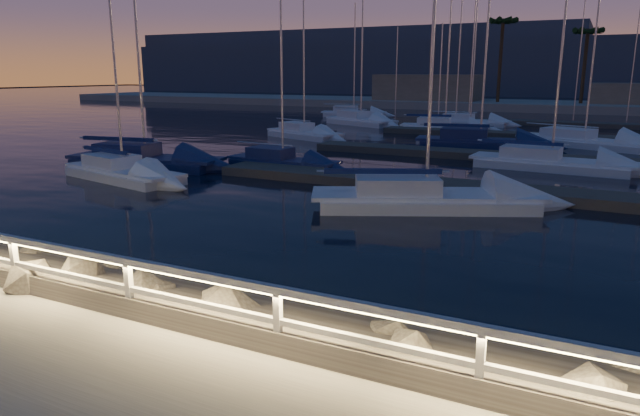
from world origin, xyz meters
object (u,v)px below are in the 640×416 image
(guard_rail, at_px, (219,292))
(sailboat_g, at_px, (547,161))
(sailboat_a, at_px, (280,161))
(sailboat_b, at_px, (121,171))
(sailboat_e, at_px, (303,132))
(sailboat_c, at_px, (420,196))
(sailboat_l, at_px, (581,140))
(sailboat_f, at_px, (142,159))
(sailboat_i, at_px, (359,120))
(sailboat_j, at_px, (477,141))
(sailboat_m, at_px, (352,113))
(sailboat_k, at_px, (466,121))
(sailboat_n, at_px, (443,126))

(guard_rail, xyz_separation_m, sailboat_g, (2.72, 23.70, -0.96))
(sailboat_a, distance_m, sailboat_b, 7.72)
(sailboat_e, height_order, sailboat_g, sailboat_g)
(sailboat_c, height_order, sailboat_l, sailboat_l)
(sailboat_f, bearing_deg, sailboat_l, 35.06)
(sailboat_i, xyz_separation_m, sailboat_l, (19.28, -8.36, -0.04))
(sailboat_j, xyz_separation_m, sailboat_m, (-17.93, 21.14, -0.01))
(sailboat_c, relative_size, sailboat_k, 1.12)
(sailboat_n, bearing_deg, sailboat_i, 156.50)
(sailboat_e, bearing_deg, sailboat_f, -73.16)
(sailboat_e, xyz_separation_m, sailboat_g, (17.70, -6.99, -0.01))
(sailboat_b, bearing_deg, sailboat_m, 110.48)
(sailboat_b, height_order, sailboat_k, sailboat_k)
(sailboat_j, height_order, sailboat_l, sailboat_l)
(sailboat_c, relative_size, sailboat_g, 1.05)
(sailboat_m, bearing_deg, sailboat_b, -96.16)
(guard_rail, height_order, sailboat_j, sailboat_j)
(sailboat_i, bearing_deg, sailboat_m, 141.56)
(sailboat_f, bearing_deg, sailboat_g, 15.51)
(sailboat_f, distance_m, sailboat_i, 27.78)
(sailboat_c, bearing_deg, sailboat_g, 48.82)
(sailboat_j, relative_size, sailboat_l, 0.95)
(sailboat_e, relative_size, sailboat_n, 0.93)
(sailboat_e, xyz_separation_m, sailboat_j, (12.78, 0.04, 0.03))
(guard_rail, bearing_deg, sailboat_c, 92.37)
(sailboat_g, height_order, sailboat_n, sailboat_g)
(sailboat_l, bearing_deg, sailboat_f, -113.99)
(sailboat_k, relative_size, sailboat_l, 0.85)
(guard_rail, xyz_separation_m, sailboat_e, (-14.98, 30.69, -0.95))
(sailboat_e, bearing_deg, sailboat_i, 112.63)
(sailboat_g, bearing_deg, sailboat_c, -102.62)
(sailboat_j, height_order, sailboat_m, sailboat_j)
(sailboat_a, height_order, sailboat_k, sailboat_k)
(sailboat_a, distance_m, sailboat_i, 25.51)
(sailboat_e, relative_size, sailboat_f, 0.83)
(sailboat_f, xyz_separation_m, sailboat_g, (18.65, 8.68, -0.03))
(sailboat_g, distance_m, sailboat_k, 24.80)
(sailboat_m, distance_m, sailboat_n, 17.49)
(sailboat_g, xyz_separation_m, sailboat_i, (-18.18, 19.10, 0.05))
(guard_rail, xyz_separation_m, sailboat_k, (-6.39, 46.76, -0.97))
(sailboat_g, height_order, sailboat_l, sailboat_l)
(sailboat_c, distance_m, sailboat_k, 34.62)
(sailboat_f, height_order, sailboat_g, sailboat_f)
(sailboat_e, distance_m, sailboat_k, 18.22)
(sailboat_e, xyz_separation_m, sailboat_l, (18.79, 3.74, 0.00))
(sailboat_m, bearing_deg, sailboat_l, -50.44)
(sailboat_f, xyz_separation_m, sailboat_m, (-4.19, 36.85, -0.01))
(sailboat_b, distance_m, sailboat_m, 40.24)
(sailboat_g, xyz_separation_m, sailboat_j, (-4.91, 7.03, 0.03))
(sailboat_b, relative_size, sailboat_e, 1.03)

